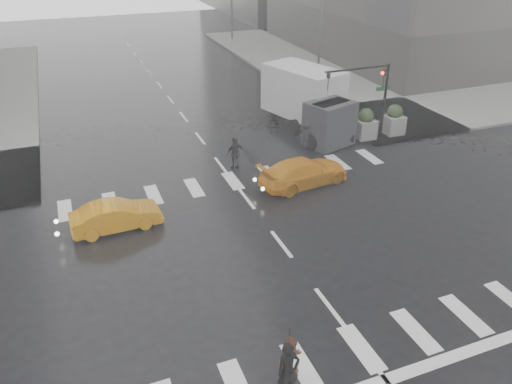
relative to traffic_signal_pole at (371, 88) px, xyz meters
name	(u,v)px	position (x,y,z in m)	size (l,w,h in m)	color
ground	(281,244)	(-9.01, -8.01, -3.22)	(120.00, 120.00, 0.00)	black
sidewalk_ne	(413,80)	(10.49, 9.49, -3.14)	(35.00, 35.00, 0.15)	slate
road_markings	(281,244)	(-9.01, -8.01, -3.21)	(18.00, 48.00, 0.01)	silver
traffic_signal_pole	(371,88)	(0.00, 0.00, 0.00)	(4.45, 0.42, 4.50)	black
street_lamp_near	(319,24)	(1.86, 9.99, 1.73)	(2.15, 0.22, 9.00)	#59595B
planter_west	(335,129)	(-2.01, 0.19, -2.23)	(1.10, 1.10, 1.80)	slate
planter_mid	(365,124)	(-0.01, 0.19, -2.23)	(1.10, 1.10, 1.80)	slate
planter_east	(394,120)	(1.99, 0.19, -2.23)	(1.10, 1.10, 1.80)	slate
pedestrian_black	(289,352)	(-11.81, -14.71, -1.64)	(0.97, 0.99, 2.43)	black
pedestrian_brown	(291,362)	(-11.59, -14.44, -2.35)	(0.84, 0.66, 1.74)	#4F2B1C
pedestrian_far_a	(235,153)	(-8.39, -0.69, -2.34)	(1.03, 0.63, 1.76)	black
pedestrian_far_b	(306,135)	(-3.84, 0.23, -2.35)	(1.11, 0.62, 1.72)	black
taxi_mid	(116,216)	(-14.98, -4.40, -2.60)	(1.30, 3.73, 1.23)	orange
taxi_rear	(304,172)	(-5.86, -3.62, -2.55)	(1.87, 4.06, 1.33)	orange
box_truck	(310,100)	(-2.40, 2.74, -1.24)	(2.62, 6.98, 3.71)	silver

